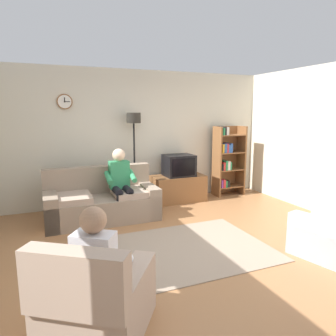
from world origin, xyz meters
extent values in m
plane|color=#9E6B42|center=(0.00, 0.00, 0.00)|extent=(12.00, 12.00, 0.00)
cube|color=beige|center=(0.00, 2.66, 1.35)|extent=(6.20, 0.12, 2.70)
cylinder|color=brown|center=(-1.44, 2.58, 2.05)|extent=(0.28, 0.03, 0.28)
cylinder|color=white|center=(-1.44, 2.56, 2.05)|extent=(0.24, 0.01, 0.24)
cube|color=black|center=(-1.44, 2.56, 2.08)|extent=(0.02, 0.01, 0.09)
cube|color=black|center=(-1.40, 2.56, 2.05)|extent=(0.11, 0.01, 0.01)
cube|color=gray|center=(-0.98, 1.66, 0.21)|extent=(1.90, 0.84, 0.42)
cube|color=gray|center=(-0.98, 2.02, 0.66)|extent=(1.90, 0.20, 0.48)
cube|color=gray|center=(-0.14, 1.66, 0.28)|extent=(0.22, 0.84, 0.56)
cube|color=gray|center=(-1.82, 1.66, 0.28)|extent=(0.22, 0.84, 0.56)
cube|color=tan|center=(-0.48, 1.61, 0.47)|extent=(0.60, 0.68, 0.10)
cube|color=tan|center=(-1.48, 1.61, 0.47)|extent=(0.60, 0.68, 0.10)
cube|color=brown|center=(0.73, 2.25, 0.28)|extent=(1.10, 0.56, 0.55)
cube|color=black|center=(0.73, 2.51, 0.30)|extent=(1.10, 0.04, 0.03)
cube|color=black|center=(0.73, 2.23, 0.77)|extent=(0.60, 0.48, 0.44)
cube|color=black|center=(0.73, 1.98, 0.77)|extent=(0.50, 0.01, 0.36)
cube|color=brown|center=(1.68, 2.30, 0.78)|extent=(0.04, 0.36, 1.55)
cube|color=brown|center=(2.32, 2.30, 0.78)|extent=(0.04, 0.36, 1.55)
cube|color=brown|center=(2.00, 2.47, 0.78)|extent=(0.64, 0.02, 1.55)
cube|color=brown|center=(2.00, 2.30, 0.19)|extent=(0.60, 0.34, 0.02)
cube|color=#72338C|center=(1.75, 2.28, 0.29)|extent=(0.04, 0.28, 0.17)
cube|color=red|center=(1.81, 2.28, 0.29)|extent=(0.06, 0.28, 0.18)
cube|color=#267F4C|center=(1.86, 2.28, 0.28)|extent=(0.04, 0.28, 0.15)
cube|color=black|center=(1.92, 2.28, 0.28)|extent=(0.05, 0.28, 0.14)
cube|color=brown|center=(2.00, 2.30, 0.58)|extent=(0.60, 0.34, 0.02)
cube|color=black|center=(1.75, 2.28, 0.66)|extent=(0.03, 0.28, 0.14)
cube|color=red|center=(1.79, 2.28, 0.68)|extent=(0.05, 0.28, 0.18)
cube|color=#267F4C|center=(1.85, 2.28, 0.70)|extent=(0.05, 0.28, 0.21)
cube|color=silver|center=(1.91, 2.28, 0.69)|extent=(0.06, 0.28, 0.20)
cube|color=#267F4C|center=(1.96, 2.28, 0.68)|extent=(0.03, 0.28, 0.18)
cube|color=brown|center=(2.00, 2.30, 0.97)|extent=(0.60, 0.34, 0.02)
cube|color=gold|center=(1.75, 2.28, 1.08)|extent=(0.04, 0.28, 0.19)
cube|color=#2D59A5|center=(1.81, 2.28, 1.08)|extent=(0.05, 0.28, 0.20)
cube|color=red|center=(1.86, 2.28, 1.08)|extent=(0.04, 0.28, 0.20)
cube|color=#2D59A5|center=(1.91, 2.28, 1.07)|extent=(0.04, 0.28, 0.18)
cube|color=#2D59A5|center=(1.96, 2.28, 1.08)|extent=(0.05, 0.28, 0.20)
cube|color=brown|center=(2.00, 2.30, 1.36)|extent=(0.60, 0.34, 0.02)
cube|color=#267F4C|center=(1.75, 2.28, 1.44)|extent=(0.04, 0.28, 0.15)
cube|color=black|center=(1.80, 2.28, 1.46)|extent=(0.03, 0.28, 0.19)
cube|color=silver|center=(1.85, 2.28, 1.45)|extent=(0.06, 0.28, 0.17)
cylinder|color=black|center=(-0.19, 2.35, 0.01)|extent=(0.28, 0.28, 0.03)
cylinder|color=black|center=(-0.19, 2.35, 0.85)|extent=(0.04, 0.04, 1.70)
cylinder|color=black|center=(-0.19, 2.35, 1.75)|extent=(0.28, 0.28, 0.20)
cube|color=tan|center=(-1.53, -1.10, 0.20)|extent=(1.13, 1.14, 0.40)
cube|color=tan|center=(-1.74, -1.41, 0.65)|extent=(0.76, 0.60, 0.50)
cube|color=tan|center=(-1.77, -0.92, 0.28)|extent=(0.61, 0.77, 0.56)
cube|color=tan|center=(-1.27, -1.25, 0.28)|extent=(0.61, 0.77, 0.56)
cube|color=beige|center=(1.54, -0.85, 0.20)|extent=(0.99, 1.02, 0.40)
cube|color=beige|center=(1.25, -0.90, 0.28)|extent=(0.40, 0.82, 0.56)
cube|color=gray|center=(-0.13, 0.05, 0.01)|extent=(2.20, 1.70, 0.01)
cube|color=#338C59|center=(-0.66, 1.71, 0.78)|extent=(0.34, 0.20, 0.48)
sphere|color=beige|center=(-0.66, 1.70, 1.13)|extent=(0.22, 0.22, 0.22)
cylinder|color=black|center=(-0.57, 1.52, 0.54)|extent=(0.13, 0.38, 0.13)
cylinder|color=black|center=(-0.75, 1.52, 0.54)|extent=(0.13, 0.38, 0.13)
cylinder|color=black|center=(-0.57, 1.33, 0.26)|extent=(0.11, 0.11, 0.52)
cylinder|color=black|center=(-0.75, 1.33, 0.26)|extent=(0.11, 0.11, 0.52)
cylinder|color=#338C59|center=(-0.45, 1.61, 0.76)|extent=(0.09, 0.33, 0.20)
cylinder|color=#338C59|center=(-0.87, 1.61, 0.76)|extent=(0.09, 0.33, 0.20)
cube|color=silver|center=(-1.56, -1.14, 0.66)|extent=(0.39, 0.36, 0.48)
sphere|color=#A37A5B|center=(-1.56, -1.13, 1.01)|extent=(0.22, 0.22, 0.22)
cylinder|color=#4C4742|center=(-1.53, -0.93, 0.42)|extent=(0.32, 0.39, 0.13)
cylinder|color=#4C4742|center=(-1.38, -1.03, 0.42)|extent=(0.32, 0.39, 0.13)
cylinder|color=#4C4742|center=(-1.42, -0.78, 0.20)|extent=(0.15, 0.15, 0.40)
cylinder|color=#4C4742|center=(-1.28, -0.88, 0.20)|extent=(0.15, 0.15, 0.40)
cylinder|color=silver|center=(-1.68, -0.94, 0.64)|extent=(0.26, 0.32, 0.20)
cylinder|color=silver|center=(-1.33, -1.18, 0.64)|extent=(0.26, 0.32, 0.20)
camera|label=1|loc=(-1.91, -3.56, 1.87)|focal=33.25mm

